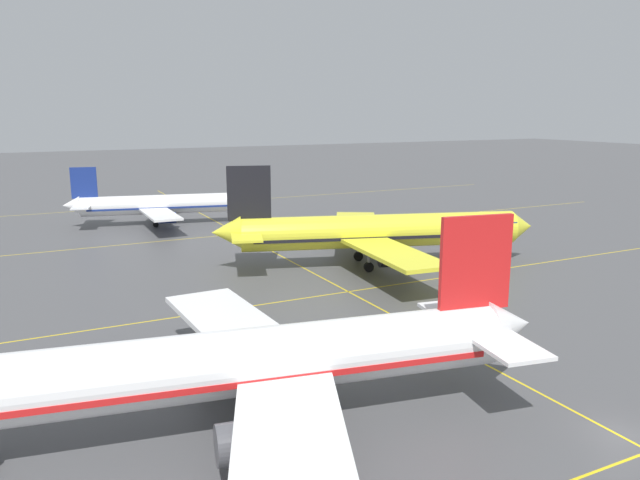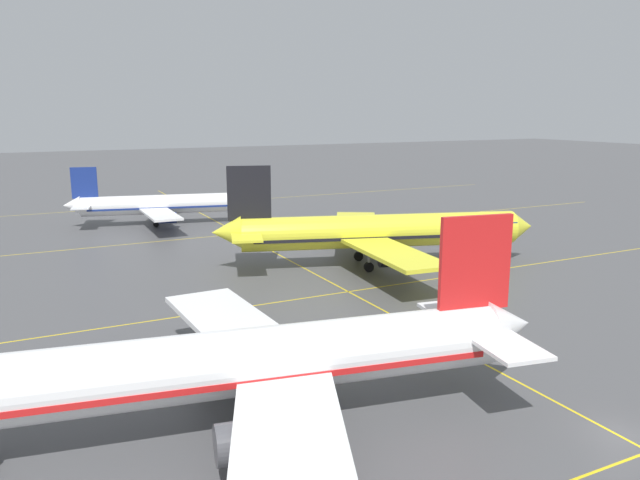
% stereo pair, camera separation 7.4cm
% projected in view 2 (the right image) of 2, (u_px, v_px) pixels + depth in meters
% --- Properties ---
extents(ground_plane, '(600.00, 600.00, 0.00)m').
position_uv_depth(ground_plane, '(619.00, 435.00, 36.84)').
color(ground_plane, '#4C4C4F').
extents(airliner_front_gate, '(40.29, 34.35, 12.55)m').
position_uv_depth(airliner_front_gate, '(245.00, 363.00, 36.82)').
color(airliner_front_gate, white).
rests_on(airliner_front_gate, ground).
extents(airliner_second_row, '(40.41, 34.51, 12.83)m').
position_uv_depth(airliner_second_row, '(376.00, 232.00, 76.40)').
color(airliner_second_row, yellow).
rests_on(airliner_second_row, ground).
extents(airliner_third_row, '(32.32, 27.45, 10.12)m').
position_uv_depth(airliner_third_row, '(163.00, 205.00, 104.60)').
color(airliner_third_row, white).
rests_on(airliner_third_row, ground).
extents(taxiway_markings, '(156.00, 156.11, 0.01)m').
position_uv_depth(taxiway_markings, '(284.00, 257.00, 81.66)').
color(taxiway_markings, yellow).
rests_on(taxiway_markings, ground).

